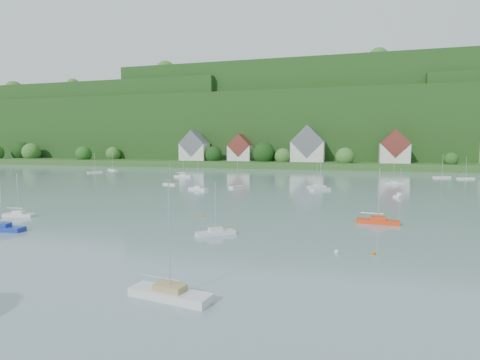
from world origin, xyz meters
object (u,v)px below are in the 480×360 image
Objects in this scene: near_sailboat_2 at (170,293)px; near_sailboat_3 at (216,232)px; near_sailboat_1 at (2,228)px; near_sailboat_6 at (19,214)px; near_sailboat_5 at (378,221)px.

near_sailboat_3 is (-3.70, 21.15, -0.06)m from near_sailboat_2.
near_sailboat_1 reaches higher than near_sailboat_6.
near_sailboat_6 is at bearing -163.86° from near_sailboat_5.
near_sailboat_1 is 29.87m from near_sailboat_3.
near_sailboat_3 is 35.89m from near_sailboat_6.
near_sailboat_5 is (50.53, 19.53, -0.00)m from near_sailboat_1.
near_sailboat_2 is 1.10× the size of near_sailboat_5.
near_sailboat_1 is 1.19× the size of near_sailboat_6.
near_sailboat_2 is 1.29× the size of near_sailboat_3.
near_sailboat_2 reaches higher than near_sailboat_6.
near_sailboat_1 is at bearing 164.18° from near_sailboat_2.
near_sailboat_5 is (17.54, 34.86, -0.03)m from near_sailboat_2.
near_sailboat_2 is 21.47m from near_sailboat_3.
near_sailboat_5 reaches higher than near_sailboat_3.
near_sailboat_3 is 0.85× the size of near_sailboat_5.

